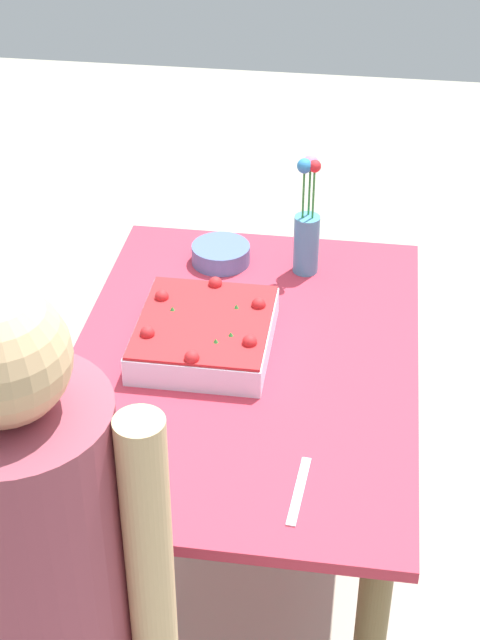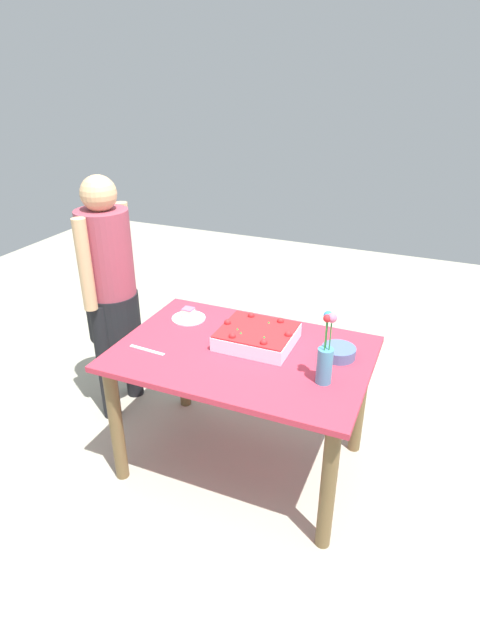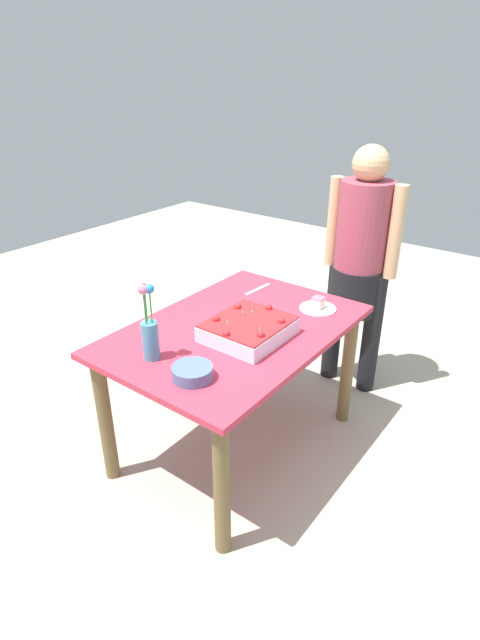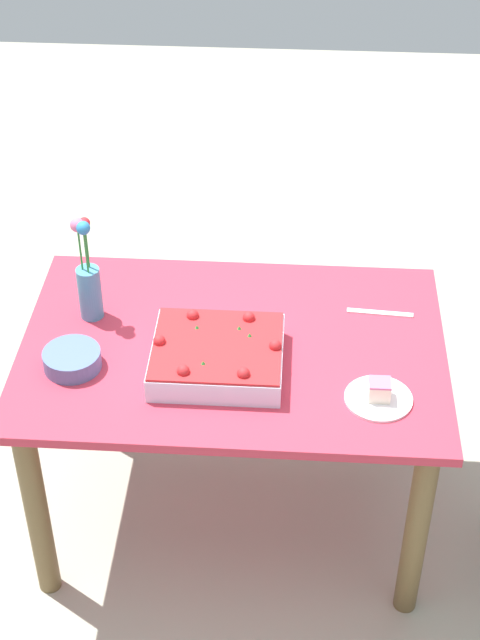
% 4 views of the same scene
% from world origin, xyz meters
% --- Properties ---
extents(ground_plane, '(8.00, 8.00, 0.00)m').
position_xyz_m(ground_plane, '(0.00, 0.00, 0.00)').
color(ground_plane, '#A8A591').
extents(dining_table, '(1.27, 0.87, 0.72)m').
position_xyz_m(dining_table, '(0.00, 0.00, 0.60)').
color(dining_table, '#BD2F43').
rests_on(dining_table, ground_plane).
extents(sheet_cake, '(0.38, 0.33, 0.10)m').
position_xyz_m(sheet_cake, '(0.04, 0.10, 0.77)').
color(sheet_cake, white).
rests_on(sheet_cake, dining_table).
extents(serving_plate_with_slice, '(0.19, 0.19, 0.07)m').
position_xyz_m(serving_plate_with_slice, '(-0.42, 0.22, 0.74)').
color(serving_plate_with_slice, white).
rests_on(serving_plate_with_slice, dining_table).
extents(cake_knife, '(0.21, 0.03, 0.00)m').
position_xyz_m(cake_knife, '(-0.45, -0.18, 0.73)').
color(cake_knife, silver).
rests_on(cake_knife, dining_table).
extents(flower_vase, '(0.07, 0.07, 0.35)m').
position_xyz_m(flower_vase, '(0.44, -0.11, 0.85)').
color(flower_vase, teal).
rests_on(flower_vase, dining_table).
extents(fruit_bowl, '(0.17, 0.17, 0.05)m').
position_xyz_m(fruit_bowl, '(0.46, 0.13, 0.75)').
color(fruit_bowl, '#4F6698').
rests_on(fruit_bowl, dining_table).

